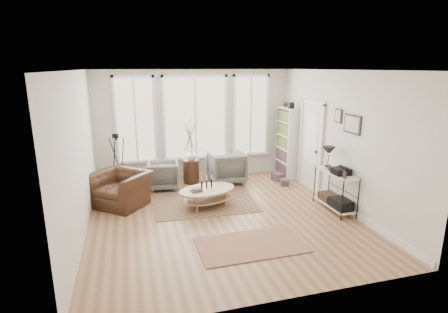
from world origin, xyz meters
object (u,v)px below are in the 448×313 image
object	(u,v)px
low_shelf	(335,187)
armchair_left	(163,175)
coffee_table	(207,193)
side_table	(191,152)
bookcase	(287,142)
accent_chair	(120,189)
armchair_right	(227,167)

from	to	relation	value
low_shelf	armchair_left	world-z (taller)	low_shelf
coffee_table	side_table	xyz separation A→B (m)	(-0.04, 1.69, 0.52)
low_shelf	bookcase	bearing A→B (deg)	88.72
side_table	accent_chair	distance (m)	2.13
low_shelf	side_table	world-z (taller)	side_table
bookcase	armchair_left	bearing A→B (deg)	-176.97
bookcase	accent_chair	xyz separation A→B (m)	(-4.43, -1.02, -0.59)
side_table	bookcase	bearing A→B (deg)	-1.41
armchair_left	bookcase	bearing A→B (deg)	-170.82
armchair_left	accent_chair	distance (m)	1.32
armchair_right	side_table	xyz separation A→B (m)	(-0.91, 0.19, 0.42)
low_shelf	armchair_left	xyz separation A→B (m)	(-3.35, 2.34, -0.17)
armchair_right	accent_chair	bearing A→B (deg)	17.69
bookcase	accent_chair	world-z (taller)	bookcase
armchair_left	accent_chair	bearing A→B (deg)	45.64
low_shelf	armchair_right	xyz separation A→B (m)	(-1.70, 2.39, -0.10)
low_shelf	coffee_table	size ratio (longest dim) A/B	0.91
bookcase	coffee_table	bearing A→B (deg)	-148.17
bookcase	coffee_table	distance (m)	3.15
bookcase	armchair_left	distance (m)	3.46
armchair_right	bookcase	bearing A→B (deg)	-176.71
armchair_right	accent_chair	distance (m)	2.82
side_table	accent_chair	xyz separation A→B (m)	(-1.77, -1.09, -0.46)
bookcase	coffee_table	size ratio (longest dim) A/B	1.43
bookcase	side_table	world-z (taller)	bookcase
bookcase	low_shelf	world-z (taller)	bookcase
low_shelf	armchair_right	size ratio (longest dim) A/B	1.45
armchair_right	accent_chair	size ratio (longest dim) A/B	0.79
armchair_right	low_shelf	bearing A→B (deg)	124.47
coffee_table	side_table	world-z (taller)	side_table
accent_chair	side_table	bearing A→B (deg)	71.31
low_shelf	coffee_table	bearing A→B (deg)	160.75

